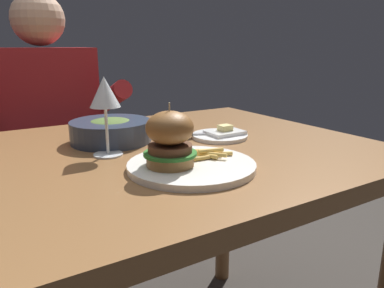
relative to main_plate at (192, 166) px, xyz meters
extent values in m
cube|color=brown|center=(-0.03, 0.17, -0.03)|extent=(1.16, 0.84, 0.04)
cylinder|color=brown|center=(0.49, 0.53, -0.40)|extent=(0.06, 0.06, 0.70)
cylinder|color=white|center=(0.00, 0.00, 0.00)|extent=(0.27, 0.27, 0.01)
cylinder|color=#9E6B38|center=(-0.05, 0.01, 0.02)|extent=(0.10, 0.10, 0.02)
cylinder|color=#2D7028|center=(-0.05, 0.01, 0.03)|extent=(0.11, 0.11, 0.01)
cylinder|color=brown|center=(-0.05, 0.01, 0.04)|extent=(0.09, 0.09, 0.02)
ellipsoid|color=brown|center=(-0.05, 0.01, 0.08)|extent=(0.10, 0.10, 0.07)
cylinder|color=#CCB78C|center=(-0.05, 0.01, 0.11)|extent=(0.00, 0.00, 0.05)
cylinder|color=gold|center=(0.03, 0.00, 0.01)|extent=(0.05, 0.01, 0.01)
cylinder|color=#E0B251|center=(0.04, 0.01, 0.01)|extent=(0.04, 0.06, 0.01)
cylinder|color=#E0B251|center=(0.05, 0.00, 0.02)|extent=(0.05, 0.06, 0.01)
cylinder|color=#E0B251|center=(0.07, 0.01, 0.01)|extent=(0.06, 0.04, 0.01)
cylinder|color=#EABC5B|center=(0.05, 0.03, 0.02)|extent=(0.05, 0.03, 0.01)
cylinder|color=#E0B251|center=(0.05, 0.01, 0.02)|extent=(0.06, 0.02, 0.01)
cylinder|color=silver|center=(-0.11, 0.19, -0.01)|extent=(0.07, 0.07, 0.00)
cylinder|color=silver|center=(-0.11, 0.19, 0.05)|extent=(0.01, 0.01, 0.11)
cone|color=silver|center=(-0.11, 0.19, 0.14)|extent=(0.07, 0.07, 0.07)
cylinder|color=white|center=(0.21, 0.19, 0.00)|extent=(0.15, 0.15, 0.01)
cube|color=silver|center=(0.21, 0.19, 0.01)|extent=(0.15, 0.08, 0.00)
cube|color=black|center=(0.11, 0.23, 0.01)|extent=(0.06, 0.04, 0.01)
cube|color=white|center=(0.22, 0.18, 0.00)|extent=(0.10, 0.07, 0.02)
cube|color=#F4E58C|center=(0.22, 0.18, 0.02)|extent=(0.03, 0.03, 0.02)
cylinder|color=#2D384C|center=(-0.06, 0.30, 0.02)|extent=(0.21, 0.21, 0.06)
ellipsoid|color=#4C662D|center=(-0.06, 0.30, 0.04)|extent=(0.12, 0.12, 0.02)
cube|color=#282833|center=(-0.11, 0.87, -0.52)|extent=(0.30, 0.22, 0.46)
cube|color=maroon|center=(-0.11, 0.87, -0.03)|extent=(0.36, 0.20, 0.52)
sphere|color=tan|center=(-0.11, 0.87, 0.33)|extent=(0.19, 0.19, 0.19)
cylinder|color=maroon|center=(0.11, 0.79, 0.03)|extent=(0.07, 0.34, 0.18)
camera|label=1|loc=(-0.39, -0.62, 0.24)|focal=35.00mm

